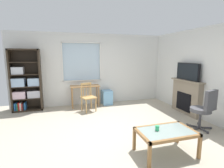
{
  "coord_description": "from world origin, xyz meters",
  "views": [
    {
      "loc": [
        -1.01,
        -3.65,
        1.78
      ],
      "look_at": [
        0.22,
        0.49,
        1.05
      ],
      "focal_mm": 27.35,
      "sensor_mm": 36.0,
      "label": 1
    }
  ],
  "objects_px": {
    "wooden_chair": "(88,97)",
    "fireplace": "(186,97)",
    "office_chair": "(204,108)",
    "tv": "(188,72)",
    "coffee_table": "(166,134)",
    "bookshelf": "(25,83)",
    "desk_under_window": "(85,89)",
    "plastic_drawer_unit": "(107,97)",
    "sippy_cup": "(157,128)"
  },
  "relations": [
    {
      "from": "desk_under_window",
      "to": "plastic_drawer_unit",
      "type": "relative_size",
      "value": 1.94
    },
    {
      "from": "fireplace",
      "to": "wooden_chair",
      "type": "bearing_deg",
      "value": 159.08
    },
    {
      "from": "desk_under_window",
      "to": "tv",
      "type": "xyz_separation_m",
      "value": [
        2.86,
        -1.6,
        0.68
      ]
    },
    {
      "from": "wooden_chair",
      "to": "fireplace",
      "type": "relative_size",
      "value": 0.75
    },
    {
      "from": "plastic_drawer_unit",
      "to": "fireplace",
      "type": "xyz_separation_m",
      "value": [
        2.08,
        -1.65,
        0.27
      ]
    },
    {
      "from": "office_chair",
      "to": "coffee_table",
      "type": "height_order",
      "value": "office_chair"
    },
    {
      "from": "tv",
      "to": "coffee_table",
      "type": "relative_size",
      "value": 0.89
    },
    {
      "from": "office_chair",
      "to": "wooden_chair",
      "type": "bearing_deg",
      "value": 137.39
    },
    {
      "from": "bookshelf",
      "to": "office_chair",
      "type": "distance_m",
      "value": 5.18
    },
    {
      "from": "plastic_drawer_unit",
      "to": "fireplace",
      "type": "height_order",
      "value": "fireplace"
    },
    {
      "from": "wooden_chair",
      "to": "sippy_cup",
      "type": "xyz_separation_m",
      "value": [
        0.81,
        -2.79,
        0.03
      ]
    },
    {
      "from": "bookshelf",
      "to": "sippy_cup",
      "type": "height_order",
      "value": "bookshelf"
    },
    {
      "from": "wooden_chair",
      "to": "fireplace",
      "type": "xyz_separation_m",
      "value": [
        2.85,
        -1.09,
        0.06
      ]
    },
    {
      "from": "fireplace",
      "to": "sippy_cup",
      "type": "relative_size",
      "value": 13.34
    },
    {
      "from": "sippy_cup",
      "to": "bookshelf",
      "type": "bearing_deg",
      "value": 128.48
    },
    {
      "from": "plastic_drawer_unit",
      "to": "coffee_table",
      "type": "height_order",
      "value": "plastic_drawer_unit"
    },
    {
      "from": "tv",
      "to": "coffee_table",
      "type": "bearing_deg",
      "value": -136.83
    },
    {
      "from": "fireplace",
      "to": "office_chair",
      "type": "bearing_deg",
      "value": -110.93
    },
    {
      "from": "bookshelf",
      "to": "office_chair",
      "type": "relative_size",
      "value": 1.98
    },
    {
      "from": "wooden_chair",
      "to": "plastic_drawer_unit",
      "type": "xyz_separation_m",
      "value": [
        0.77,
        0.57,
        -0.21
      ]
    },
    {
      "from": "fireplace",
      "to": "tv",
      "type": "relative_size",
      "value": 1.32
    },
    {
      "from": "bookshelf",
      "to": "wooden_chair",
      "type": "height_order",
      "value": "bookshelf"
    },
    {
      "from": "wooden_chair",
      "to": "coffee_table",
      "type": "height_order",
      "value": "wooden_chair"
    },
    {
      "from": "office_chair",
      "to": "plastic_drawer_unit",
      "type": "bearing_deg",
      "value": 120.54
    },
    {
      "from": "wooden_chair",
      "to": "sippy_cup",
      "type": "bearing_deg",
      "value": -73.73
    },
    {
      "from": "fireplace",
      "to": "plastic_drawer_unit",
      "type": "bearing_deg",
      "value": 141.46
    },
    {
      "from": "tv",
      "to": "desk_under_window",
      "type": "bearing_deg",
      "value": 150.66
    },
    {
      "from": "bookshelf",
      "to": "office_chair",
      "type": "bearing_deg",
      "value": -33.43
    },
    {
      "from": "wooden_chair",
      "to": "tv",
      "type": "distance_m",
      "value": 3.15
    },
    {
      "from": "bookshelf",
      "to": "plastic_drawer_unit",
      "type": "bearing_deg",
      "value": -1.33
    },
    {
      "from": "wooden_chair",
      "to": "plastic_drawer_unit",
      "type": "distance_m",
      "value": 0.98
    },
    {
      "from": "wooden_chair",
      "to": "tv",
      "type": "bearing_deg",
      "value": -21.04
    },
    {
      "from": "plastic_drawer_unit",
      "to": "coffee_table",
      "type": "bearing_deg",
      "value": -86.72
    },
    {
      "from": "coffee_table",
      "to": "bookshelf",
      "type": "bearing_deg",
      "value": 129.61
    },
    {
      "from": "sippy_cup",
      "to": "wooden_chair",
      "type": "bearing_deg",
      "value": 106.27
    },
    {
      "from": "tv",
      "to": "fireplace",
      "type": "bearing_deg",
      "value": 0.0
    },
    {
      "from": "wooden_chair",
      "to": "sippy_cup",
      "type": "relative_size",
      "value": 10.0
    },
    {
      "from": "bookshelf",
      "to": "desk_under_window",
      "type": "height_order",
      "value": "bookshelf"
    },
    {
      "from": "wooden_chair",
      "to": "fireplace",
      "type": "bearing_deg",
      "value": -20.92
    },
    {
      "from": "plastic_drawer_unit",
      "to": "coffee_table",
      "type": "distance_m",
      "value": 3.41
    },
    {
      "from": "desk_under_window",
      "to": "tv",
      "type": "relative_size",
      "value": 1.1
    },
    {
      "from": "wooden_chair",
      "to": "fireplace",
      "type": "distance_m",
      "value": 3.05
    },
    {
      "from": "bookshelf",
      "to": "fireplace",
      "type": "xyz_separation_m",
      "value": [
        4.75,
        -1.72,
        -0.36
      ]
    },
    {
      "from": "bookshelf",
      "to": "plastic_drawer_unit",
      "type": "relative_size",
      "value": 3.85
    },
    {
      "from": "desk_under_window",
      "to": "fireplace",
      "type": "distance_m",
      "value": 3.29
    },
    {
      "from": "wooden_chair",
      "to": "plastic_drawer_unit",
      "type": "height_order",
      "value": "wooden_chair"
    },
    {
      "from": "plastic_drawer_unit",
      "to": "office_chair",
      "type": "distance_m",
      "value": 3.25
    },
    {
      "from": "wooden_chair",
      "to": "office_chair",
      "type": "xyz_separation_m",
      "value": [
        2.42,
        -2.22,
        0.09
      ]
    },
    {
      "from": "fireplace",
      "to": "bookshelf",
      "type": "bearing_deg",
      "value": 160.13
    },
    {
      "from": "wooden_chair",
      "to": "coffee_table",
      "type": "distance_m",
      "value": 3.0
    }
  ]
}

